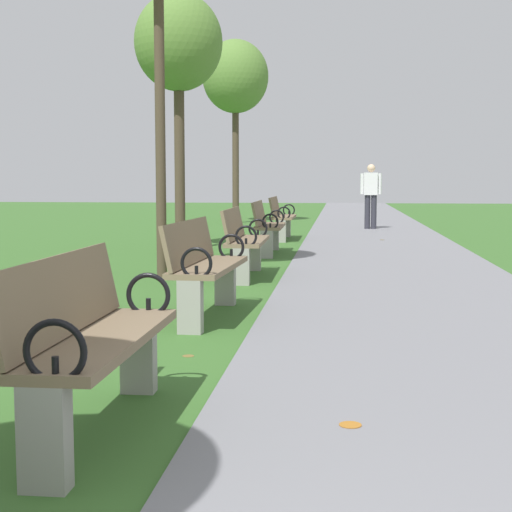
# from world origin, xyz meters

# --- Properties ---
(paved_walkway) EXTENTS (3.00, 44.00, 0.02)m
(paved_walkway) POSITION_xyz_m (1.50, 18.00, 0.01)
(paved_walkway) COLOR slate
(paved_walkway) RESTS_ON ground
(park_bench_2) EXTENTS (0.47, 1.60, 0.90)m
(park_bench_2) POSITION_xyz_m (-0.50, 2.99, 0.49)
(park_bench_2) COLOR #7A664C
(park_bench_2) RESTS_ON ground
(park_bench_3) EXTENTS (0.55, 1.62, 0.90)m
(park_bench_3) POSITION_xyz_m (-0.50, 6.25, 0.49)
(park_bench_3) COLOR #7A664C
(park_bench_3) RESTS_ON ground
(park_bench_4) EXTENTS (0.49, 1.61, 0.90)m
(park_bench_4) POSITION_xyz_m (-0.50, 9.20, 0.49)
(park_bench_4) COLOR #7A664C
(park_bench_4) RESTS_ON ground
(park_bench_5) EXTENTS (0.50, 1.61, 0.90)m
(park_bench_5) POSITION_xyz_m (-0.50, 12.35, 0.49)
(park_bench_5) COLOR #7A664C
(park_bench_5) RESTS_ON ground
(park_bench_6) EXTENTS (0.48, 1.60, 0.90)m
(park_bench_6) POSITION_xyz_m (-0.50, 15.48, 0.49)
(park_bench_6) COLOR #7A664C
(park_bench_6) RESTS_ON ground
(tree_3) EXTENTS (1.54, 1.54, 4.51)m
(tree_3) POSITION_xyz_m (-2.11, 12.86, 3.61)
(tree_3) COLOR #4C3D2D
(tree_3) RESTS_ON ground
(tree_4) EXTENTS (1.88, 1.88, 5.21)m
(tree_4) POSITION_xyz_m (-2.29, 21.46, 4.14)
(tree_4) COLOR #4C3D2D
(tree_4) RESTS_ON ground
(pedestrian_walking) EXTENTS (0.53, 0.24, 1.62)m
(pedestrian_walking) POSITION_xyz_m (1.49, 18.93, 0.93)
(pedestrian_walking) COLOR #2D2D38
(pedestrian_walking) RESTS_ON paved_walkway
(scattered_leaves) EXTENTS (4.65, 17.31, 0.02)m
(scattered_leaves) POSITION_xyz_m (-0.51, 6.75, 0.01)
(scattered_leaves) COLOR brown
(scattered_leaves) RESTS_ON ground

